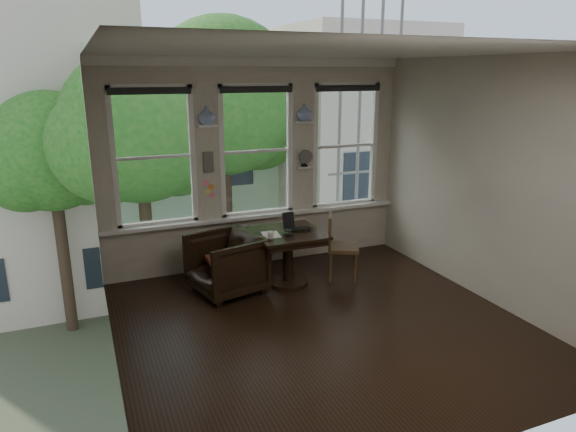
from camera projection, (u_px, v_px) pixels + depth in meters
name	position (u px, v px, depth m)	size (l,w,h in m)	color
ground	(322.00, 325.00, 5.89)	(4.50, 4.50, 0.00)	black
ceiling	(328.00, 51.00, 5.08)	(4.50, 4.50, 0.00)	silver
wall_back	(256.00, 165.00, 7.48)	(4.50, 4.50, 0.00)	beige
wall_front	(472.00, 271.00, 3.48)	(4.50, 4.50, 0.00)	beige
wall_left	(102.00, 221.00, 4.65)	(4.50, 4.50, 0.00)	beige
wall_right	(488.00, 182.00, 6.31)	(4.50, 4.50, 0.00)	beige
window_left	(154.00, 157.00, 6.90)	(1.10, 0.12, 1.90)	white
window_center	(256.00, 151.00, 7.43)	(1.10, 0.12, 1.90)	white
window_right	(344.00, 146.00, 7.96)	(1.10, 0.12, 1.90)	white
shelf_left	(207.00, 126.00, 6.97)	(0.26, 0.16, 0.03)	white
shelf_right	(304.00, 122.00, 7.50)	(0.26, 0.16, 0.03)	white
intercom	(208.00, 162.00, 7.13)	(0.14, 0.06, 0.28)	#59544F
sticky_notes	(209.00, 186.00, 7.23)	(0.16, 0.01, 0.24)	pink
desk_fan	(305.00, 161.00, 7.64)	(0.20, 0.20, 0.24)	#59544F
vase_left	(207.00, 115.00, 6.93)	(0.24, 0.24, 0.25)	white
vase_right	(304.00, 112.00, 7.46)	(0.24, 0.24, 0.25)	white
table	(288.00, 258.00, 6.94)	(0.90, 0.90, 0.75)	black
armchair_left	(226.00, 264.00, 6.67)	(0.84, 0.87, 0.79)	black
cushion_red	(226.00, 260.00, 6.65)	(0.45, 0.45, 0.06)	maroon
side_chair_right	(343.00, 247.00, 7.13)	(0.42, 0.42, 0.92)	#4E341C
laptop	(300.00, 230.00, 6.86)	(0.34, 0.22, 0.03)	black
mug	(271.00, 235.00, 6.54)	(0.10, 0.10, 0.09)	white
drinking_glass	(288.00, 232.00, 6.67)	(0.13, 0.13, 0.10)	white
tablet	(288.00, 220.00, 6.98)	(0.16, 0.02, 0.22)	black
papers	(271.00, 235.00, 6.71)	(0.22, 0.30, 0.00)	silver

